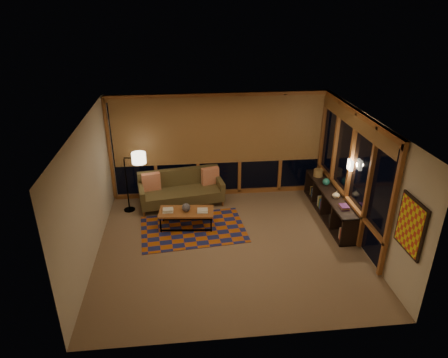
{
  "coord_description": "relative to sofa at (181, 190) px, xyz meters",
  "views": [
    {
      "loc": [
        -0.86,
        -7.02,
        4.85
      ],
      "look_at": [
        -0.05,
        0.65,
        1.26
      ],
      "focal_mm": 32.0,
      "sensor_mm": 36.0,
      "label": 1
    }
  ],
  "objects": [
    {
      "name": "area_rug",
      "position": [
        0.24,
        -1.21,
        -0.41
      ],
      "size": [
        2.45,
        1.76,
        0.01
      ],
      "primitive_type": "cube",
      "rotation": [
        0.0,
        0.0,
        0.1
      ],
      "color": "#A84D12",
      "rests_on": "floor"
    },
    {
      "name": "window_wall_right",
      "position": [
        3.67,
        -1.33,
        0.93
      ],
      "size": [
        0.16,
        3.7,
        2.6
      ],
      "primitive_type": null,
      "color": "#9F5422",
      "rests_on": "walls"
    },
    {
      "name": "shelf_book_stack",
      "position": [
        3.48,
        -1.75,
        0.27
      ],
      "size": [
        0.19,
        0.25,
        0.07
      ],
      "primitive_type": null,
      "rotation": [
        0.0,
        0.0,
        -0.12
      ],
      "color": "beige",
      "rests_on": "bookshelf"
    },
    {
      "name": "floor_lamp",
      "position": [
        -1.29,
        -0.15,
        0.34
      ],
      "size": [
        0.54,
        0.38,
        1.52
      ],
      "primitive_type": null,
      "rotation": [
        0.0,
        0.0,
        -0.1
      ],
      "color": "black",
      "rests_on": "floor"
    },
    {
      "name": "book_stack_a",
      "position": [
        -0.31,
        -1.06,
        0.02
      ],
      "size": [
        0.21,
        0.17,
        0.06
      ],
      "primitive_type": null,
      "rotation": [
        0.0,
        0.0,
        -0.0
      ],
      "color": "beige",
      "rests_on": "coffee_table"
    },
    {
      "name": "coffee_table",
      "position": [
        0.1,
        -1.07,
        -0.21
      ],
      "size": [
        1.27,
        0.67,
        0.41
      ],
      "primitive_type": null,
      "rotation": [
        0.0,
        0.0,
        -0.09
      ],
      "color": "#9F5422",
      "rests_on": "floor"
    },
    {
      "name": "book_stack_b",
      "position": [
        0.47,
        -1.14,
        0.01
      ],
      "size": [
        0.26,
        0.21,
        0.05
      ],
      "primitive_type": null,
      "rotation": [
        0.0,
        0.0,
        -0.07
      ],
      "color": "beige",
      "rests_on": "coffee_table"
    },
    {
      "name": "vase",
      "position": [
        3.48,
        -1.27,
        0.32
      ],
      "size": [
        0.2,
        0.2,
        0.18
      ],
      "primitive_type": "imported",
      "rotation": [
        0.0,
        0.0,
        0.17
      ],
      "color": "tan",
      "rests_on": "bookshelf"
    },
    {
      "name": "sofa",
      "position": [
        0.0,
        0.0,
        0.0
      ],
      "size": [
        2.15,
        1.15,
        0.84
      ],
      "primitive_type": null,
      "rotation": [
        0.0,
        0.0,
        0.16
      ],
      "color": "#493B20",
      "rests_on": "floor"
    },
    {
      "name": "ceiling",
      "position": [
        0.99,
        -1.93,
        2.28
      ],
      "size": [
        5.5,
        5.0,
        0.01
      ],
      "primitive_type": "cube",
      "color": "beige",
      "rests_on": "walls"
    },
    {
      "name": "pillow_left",
      "position": [
        -0.73,
        0.07,
        0.23
      ],
      "size": [
        0.47,
        0.25,
        0.45
      ],
      "primitive_type": null,
      "rotation": [
        0.0,
        0.0,
        0.22
      ],
      "color": "#D93300",
      "rests_on": "sofa"
    },
    {
      "name": "wall_sconce",
      "position": [
        3.61,
        -1.48,
        1.13
      ],
      "size": [
        0.12,
        0.18,
        0.22
      ],
      "primitive_type": null,
      "color": "#FDECC4",
      "rests_on": "walls"
    },
    {
      "name": "floor",
      "position": [
        0.99,
        -1.93,
        -0.42
      ],
      "size": [
        5.5,
        5.0,
        0.01
      ],
      "primitive_type": "cube",
      "color": "#77664C",
      "rests_on": "ground"
    },
    {
      "name": "ceramic_pot",
      "position": [
        0.1,
        -1.08,
        0.09
      ],
      "size": [
        0.23,
        0.23,
        0.19
      ],
      "primitive_type": "sphere",
      "rotation": [
        0.0,
        0.0,
        0.22
      ],
      "color": "black",
      "rests_on": "coffee_table"
    },
    {
      "name": "teal_bowl",
      "position": [
        3.48,
        -0.59,
        0.32
      ],
      "size": [
        0.21,
        0.21,
        0.18
      ],
      "primitive_type": "sphere",
      "rotation": [
        0.0,
        0.0,
        -0.25
      ],
      "color": "#1D6456",
      "rests_on": "bookshelf"
    },
    {
      "name": "window_wall_back",
      "position": [
        0.99,
        0.5,
        0.93
      ],
      "size": [
        5.3,
        0.16,
        2.6
      ],
      "primitive_type": null,
      "color": "#9F5422",
      "rests_on": "walls"
    },
    {
      "name": "pillow_right",
      "position": [
        0.75,
        0.27,
        0.22
      ],
      "size": [
        0.47,
        0.27,
        0.44
      ],
      "primitive_type": null,
      "rotation": [
        0.0,
        0.0,
        0.29
      ],
      "color": "#D93300",
      "rests_on": "sofa"
    },
    {
      "name": "bookshelf",
      "position": [
        3.48,
        -0.93,
        -0.09
      ],
      "size": [
        0.4,
        2.61,
        0.65
      ],
      "primitive_type": null,
      "color": "black",
      "rests_on": "floor"
    },
    {
      "name": "basket",
      "position": [
        3.46,
        -0.06,
        0.32
      ],
      "size": [
        0.25,
        0.25,
        0.18
      ],
      "primitive_type": "cylinder",
      "rotation": [
        0.0,
        0.0,
        -0.07
      ],
      "color": "brown",
      "rests_on": "bookshelf"
    },
    {
      "name": "walls",
      "position": [
        0.99,
        -1.93,
        0.93
      ],
      "size": [
        5.51,
        5.01,
        2.7
      ],
      "color": "beige",
      "rests_on": "floor"
    },
    {
      "name": "wall_art",
      "position": [
        3.7,
        -3.78,
        1.03
      ],
      "size": [
        0.06,
        0.74,
        0.94
      ],
      "primitive_type": null,
      "color": "red",
      "rests_on": "walls"
    }
  ]
}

